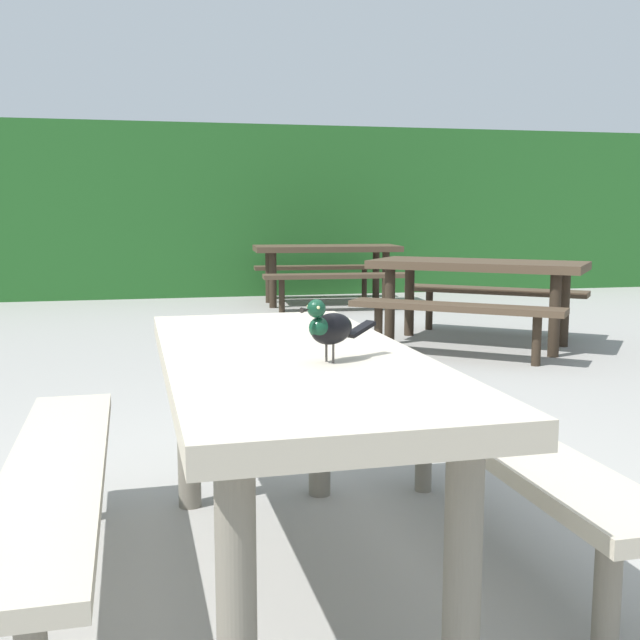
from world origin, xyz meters
The scene contains 6 objects.
ground_plane centered at (0.00, 0.00, 0.00)m, with size 60.00×60.00×0.00m, color gray.
hedge_wall centered at (0.00, 8.80, 1.17)m, with size 28.00×1.38×2.33m, color #235B23.
picnic_table_foreground centered at (-0.05, -0.13, 0.56)m, with size 1.71×1.81×0.74m.
bird_grackle centered at (0.03, -0.33, 0.84)m, with size 0.26×0.17×0.18m.
picnic_table_mid_left centered at (2.33, 3.78, 0.56)m, with size 2.38×2.38×0.74m.
picnic_table_mid_right centered at (1.74, 7.01, 0.56)m, with size 1.85×1.79×0.74m.
Camera 1 is at (-0.47, -2.41, 1.17)m, focal length 43.27 mm.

